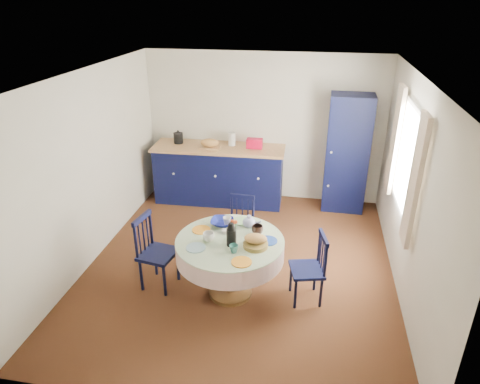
# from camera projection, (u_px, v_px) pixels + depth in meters

# --- Properties ---
(floor) EXTENTS (4.50, 4.50, 0.00)m
(floor) POSITION_uv_depth(u_px,v_px,m) (240.00, 265.00, 5.77)
(floor) COLOR black
(floor) RESTS_ON ground
(ceiling) EXTENTS (4.50, 4.50, 0.00)m
(ceiling) POSITION_uv_depth(u_px,v_px,m) (240.00, 76.00, 4.71)
(ceiling) COLOR white
(ceiling) RESTS_ON wall_back
(wall_back) EXTENTS (4.00, 0.02, 2.50)m
(wall_back) POSITION_uv_depth(u_px,v_px,m) (264.00, 128.00, 7.25)
(wall_back) COLOR silver
(wall_back) RESTS_ON floor
(wall_left) EXTENTS (0.02, 4.50, 2.50)m
(wall_left) POSITION_uv_depth(u_px,v_px,m) (89.00, 169.00, 5.56)
(wall_left) COLOR silver
(wall_left) RESTS_ON floor
(wall_right) EXTENTS (0.02, 4.50, 2.50)m
(wall_right) POSITION_uv_depth(u_px,v_px,m) (411.00, 192.00, 4.92)
(wall_right) COLOR silver
(wall_right) RESTS_ON floor
(window) EXTENTS (0.10, 1.74, 1.45)m
(window) POSITION_uv_depth(u_px,v_px,m) (406.00, 161.00, 5.08)
(window) COLOR white
(window) RESTS_ON wall_right
(kitchen_counter) EXTENTS (2.24, 0.76, 1.23)m
(kitchen_counter) POSITION_uv_depth(u_px,v_px,m) (219.00, 173.00, 7.37)
(kitchen_counter) COLOR black
(kitchen_counter) RESTS_ON floor
(pantry_cabinet) EXTENTS (0.68, 0.50, 1.93)m
(pantry_cabinet) POSITION_uv_depth(u_px,v_px,m) (347.00, 154.00, 6.92)
(pantry_cabinet) COLOR black
(pantry_cabinet) RESTS_ON floor
(dining_table) EXTENTS (1.26, 1.26, 1.04)m
(dining_table) POSITION_uv_depth(u_px,v_px,m) (231.00, 249.00, 4.96)
(dining_table) COLOR #4F2F16
(dining_table) RESTS_ON floor
(chair_left) EXTENTS (0.47, 0.49, 0.95)m
(chair_left) POSITION_uv_depth(u_px,v_px,m) (155.00, 252.00, 5.20)
(chair_left) COLOR black
(chair_left) RESTS_ON floor
(chair_far) EXTENTS (0.39, 0.38, 0.84)m
(chair_far) POSITION_uv_depth(u_px,v_px,m) (240.00, 226.00, 5.89)
(chair_far) COLOR black
(chair_far) RESTS_ON floor
(chair_right) EXTENTS (0.45, 0.47, 0.87)m
(chair_right) POSITION_uv_depth(u_px,v_px,m) (310.00, 268.00, 4.96)
(chair_right) COLOR black
(chair_right) RESTS_ON floor
(mug_a) EXTENTS (0.13, 0.13, 0.11)m
(mug_a) POSITION_uv_depth(u_px,v_px,m) (209.00, 237.00, 4.87)
(mug_a) COLOR silver
(mug_a) RESTS_ON dining_table
(mug_b) EXTENTS (0.10, 0.10, 0.09)m
(mug_b) POSITION_uv_depth(u_px,v_px,m) (234.00, 249.00, 4.66)
(mug_b) COLOR #34736D
(mug_b) RESTS_ON dining_table
(mug_c) EXTENTS (0.14, 0.14, 0.11)m
(mug_c) POSITION_uv_depth(u_px,v_px,m) (257.00, 230.00, 5.01)
(mug_c) COLOR black
(mug_c) RESTS_ON dining_table
(mug_d) EXTENTS (0.10, 0.10, 0.10)m
(mug_d) POSITION_uv_depth(u_px,v_px,m) (227.00, 221.00, 5.22)
(mug_d) COLOR silver
(mug_d) RESTS_ON dining_table
(cobalt_bowl) EXTENTS (0.28, 0.28, 0.07)m
(cobalt_bowl) POSITION_uv_depth(u_px,v_px,m) (222.00, 222.00, 5.22)
(cobalt_bowl) COLOR navy
(cobalt_bowl) RESTS_ON dining_table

